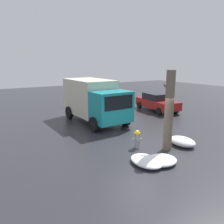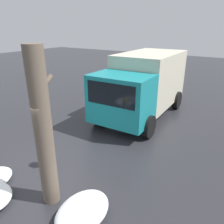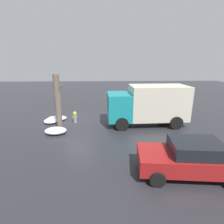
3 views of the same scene
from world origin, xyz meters
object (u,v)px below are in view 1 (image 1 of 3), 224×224
(fire_hydrant, at_px, (137,139))
(parked_car, at_px, (157,102))
(delivery_truck, at_px, (94,99))
(tree_trunk, at_px, (169,111))

(fire_hydrant, xyz_separation_m, parked_car, (5.80, -6.66, 0.30))
(delivery_truck, height_order, parked_car, delivery_truck)
(fire_hydrant, height_order, delivery_truck, delivery_truck)
(fire_hydrant, distance_m, parked_car, 8.84)
(delivery_truck, distance_m, parked_car, 6.22)
(fire_hydrant, height_order, tree_trunk, tree_trunk)
(delivery_truck, relative_size, parked_car, 1.35)
(tree_trunk, bearing_deg, parked_car, -39.70)
(tree_trunk, bearing_deg, delivery_truck, 5.31)
(tree_trunk, height_order, delivery_truck, tree_trunk)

